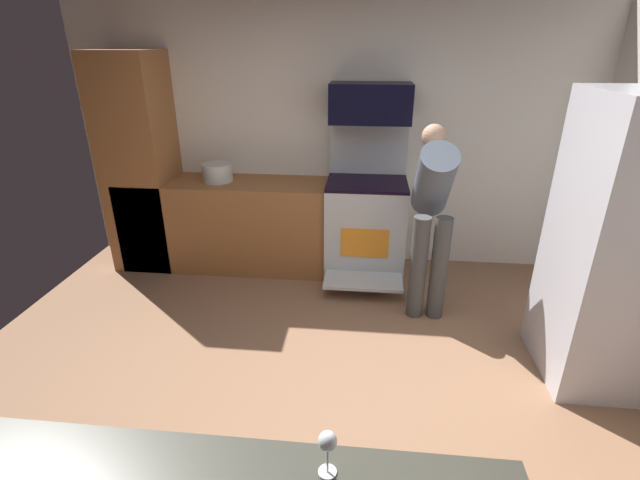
# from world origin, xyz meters

# --- Properties ---
(ground_plane) EXTENTS (5.20, 4.80, 0.02)m
(ground_plane) POSITION_xyz_m (0.00, 0.00, -0.01)
(ground_plane) COLOR #8C6449
(wall_back) EXTENTS (5.20, 0.12, 2.60)m
(wall_back) POSITION_xyz_m (0.00, 2.34, 1.30)
(wall_back) COLOR silver
(wall_back) RESTS_ON ground
(lower_cabinet_run) EXTENTS (2.40, 0.60, 0.90)m
(lower_cabinet_run) POSITION_xyz_m (-0.90, 1.98, 0.45)
(lower_cabinet_run) COLOR #945D33
(lower_cabinet_run) RESTS_ON ground
(cabinet_column) EXTENTS (0.60, 0.60, 2.10)m
(cabinet_column) POSITION_xyz_m (-1.90, 1.98, 1.05)
(cabinet_column) COLOR #945D33
(cabinet_column) RESTS_ON ground
(oven_range) EXTENTS (0.76, 0.98, 1.48)m
(oven_range) POSITION_xyz_m (0.34, 1.97, 0.51)
(oven_range) COLOR silver
(oven_range) RESTS_ON ground
(microwave) EXTENTS (0.74, 0.38, 0.35)m
(microwave) POSITION_xyz_m (0.34, 2.06, 1.65)
(microwave) COLOR black
(microwave) RESTS_ON oven_range
(refrigerator) EXTENTS (0.83, 0.80, 1.92)m
(refrigerator) POSITION_xyz_m (2.03, 0.58, 0.96)
(refrigerator) COLOR silver
(refrigerator) RESTS_ON ground
(person_cook) EXTENTS (0.31, 0.66, 1.55)m
(person_cook) POSITION_xyz_m (0.87, 1.33, 0.92)
(person_cook) COLOR #444444
(person_cook) RESTS_ON ground
(wine_glass_near) EXTENTS (0.06, 0.06, 0.17)m
(wine_glass_near) POSITION_xyz_m (0.24, -1.21, 1.02)
(wine_glass_near) COLOR silver
(wine_glass_near) RESTS_ON counter_island
(stock_pot) EXTENTS (0.29, 0.29, 0.18)m
(stock_pot) POSITION_xyz_m (-1.12, 1.98, 0.99)
(stock_pot) COLOR silver
(stock_pot) RESTS_ON lower_cabinet_run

